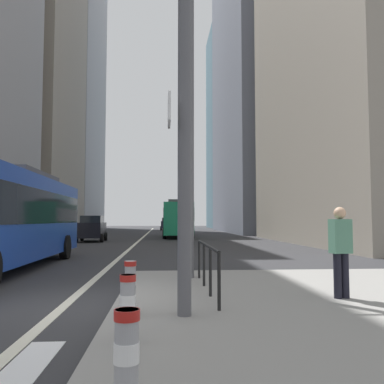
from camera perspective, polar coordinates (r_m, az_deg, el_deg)
ground_plane at (r=28.23m, az=-7.90°, el=-7.19°), size 160.00×160.00×0.00m
median_island at (r=8.14m, az=23.32°, el=-14.70°), size 9.00×10.00×0.15m
lane_centre_line at (r=38.20m, az=-6.89°, el=-6.32°), size 0.20×80.00×0.01m
office_tower_left_mid at (r=55.41m, az=-23.69°, el=17.32°), size 13.99×16.78×42.78m
office_tower_left_far at (r=77.54m, az=-17.74°, el=14.54°), size 12.53×20.38×51.83m
office_tower_right_near at (r=34.39m, az=24.03°, el=20.23°), size 12.51×21.60×31.01m
office_tower_right_mid at (r=59.37m, az=11.31°, el=14.72°), size 13.88×25.51×41.02m
office_tower_right_far at (r=82.40m, az=6.72°, el=9.14°), size 11.51×18.73×40.36m
city_bus_blue_oncoming at (r=14.54m, az=-25.13°, el=-2.76°), size 2.82×12.20×3.40m
city_bus_red_receding at (r=38.72m, az=-2.01°, el=-3.60°), size 2.85×11.23×3.40m
car_oncoming_mid at (r=31.79m, az=-13.84°, el=-4.96°), size 2.16×4.09×1.94m
car_receding_near at (r=64.46m, az=-3.50°, el=-4.46°), size 2.15×4.61×1.94m
traffic_signal_gantry at (r=7.04m, az=-16.40°, el=16.47°), size 5.47×0.65×6.00m
street_lamp_post at (r=11.24m, az=-0.25°, el=15.00°), size 5.50×0.32×8.00m
bollard_front at (r=3.29m, az=-9.15°, el=-22.13°), size 0.20×0.20×0.83m
bollard_left at (r=5.15m, az=-9.00°, el=-15.40°), size 0.20×0.20×0.83m
bollard_right at (r=6.81m, az=-8.64°, el=-12.58°), size 0.20×0.20×0.83m
pedestrian_railing at (r=8.74m, az=2.10°, el=-9.03°), size 0.06×3.81×0.98m
pedestrian_waiting at (r=8.40m, az=20.06°, el=-7.24°), size 0.41×0.30×1.74m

